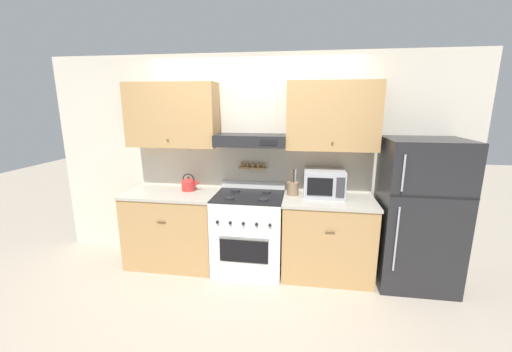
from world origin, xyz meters
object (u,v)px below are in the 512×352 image
object	(u,v)px
microwave	(324,183)
utensil_crock	(293,188)
stove_range	(249,232)
refrigerator	(418,214)
tea_kettle	(189,184)

from	to	relation	value
microwave	utensil_crock	bearing A→B (deg)	-177.13
stove_range	microwave	world-z (taller)	microwave
refrigerator	microwave	size ratio (longest dim) A/B	3.53
refrigerator	utensil_crock	distance (m)	1.38
refrigerator	microwave	world-z (taller)	refrigerator
tea_kettle	microwave	size ratio (longest dim) A/B	0.48
refrigerator	utensil_crock	world-z (taller)	refrigerator
microwave	tea_kettle	bearing A→B (deg)	-179.37
refrigerator	microwave	bearing A→B (deg)	171.77
refrigerator	utensil_crock	size ratio (longest dim) A/B	5.28
refrigerator	utensil_crock	xyz separation A→B (m)	(-1.36, 0.13, 0.20)
microwave	utensil_crock	size ratio (longest dim) A/B	1.49
stove_range	microwave	distance (m)	1.06
stove_range	tea_kettle	distance (m)	0.95
utensil_crock	microwave	bearing A→B (deg)	2.87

